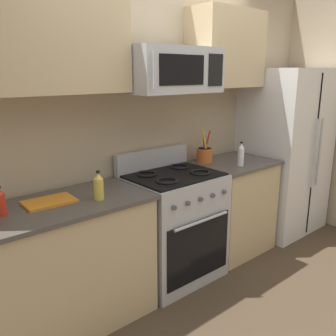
% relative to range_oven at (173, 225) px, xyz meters
% --- Properties ---
extents(ground_plane, '(16.00, 16.00, 0.00)m').
position_rel_range_oven_xyz_m(ground_plane, '(0.00, -0.66, -0.47)').
color(ground_plane, '#473828').
extents(wall_back, '(8.00, 0.10, 2.60)m').
position_rel_range_oven_xyz_m(wall_back, '(0.00, 0.37, 0.83)').
color(wall_back, tan).
rests_on(wall_back, ground).
extents(counter_left, '(1.28, 0.61, 0.91)m').
position_rel_range_oven_xyz_m(counter_left, '(-1.03, -0.00, -0.02)').
color(counter_left, tan).
rests_on(counter_left, ground).
extents(range_oven, '(0.76, 0.65, 1.09)m').
position_rel_range_oven_xyz_m(range_oven, '(0.00, 0.00, 0.00)').
color(range_oven, '#B2B5BA').
rests_on(range_oven, ground).
extents(counter_right, '(0.77, 0.61, 0.91)m').
position_rel_range_oven_xyz_m(counter_right, '(0.77, -0.00, -0.02)').
color(counter_right, tan).
rests_on(counter_right, ground).
extents(refrigerator, '(0.90, 0.72, 1.78)m').
position_rel_range_oven_xyz_m(refrigerator, '(1.62, -0.02, 0.41)').
color(refrigerator, silver).
rests_on(refrigerator, ground).
extents(microwave, '(0.78, 0.44, 0.35)m').
position_rel_range_oven_xyz_m(microwave, '(-0.00, 0.03, 1.28)').
color(microwave, '#B2B5BA').
extents(upper_cabinets_left, '(1.27, 0.34, 0.68)m').
position_rel_range_oven_xyz_m(upper_cabinets_left, '(-1.03, 0.15, 1.47)').
color(upper_cabinets_left, tan).
extents(upper_cabinets_right, '(0.76, 0.34, 0.68)m').
position_rel_range_oven_xyz_m(upper_cabinets_right, '(0.78, 0.15, 1.47)').
color(upper_cabinets_right, tan).
extents(utensil_crock, '(0.15, 0.15, 0.31)m').
position_rel_range_oven_xyz_m(utensil_crock, '(0.53, 0.16, 0.51)').
color(utensil_crock, '#D1662D').
rests_on(utensil_crock, counter_right).
extents(cutting_board, '(0.33, 0.23, 0.02)m').
position_rel_range_oven_xyz_m(cutting_board, '(-1.04, 0.05, 0.44)').
color(cutting_board, orange).
rests_on(cutting_board, counter_left).
extents(bottle_hot_sauce, '(0.06, 0.06, 0.18)m').
position_rel_range_oven_xyz_m(bottle_hot_sauce, '(-1.34, 0.03, 0.52)').
color(bottle_hot_sauce, red).
rests_on(bottle_hot_sauce, counter_left).
extents(bottle_vinegar, '(0.06, 0.06, 0.22)m').
position_rel_range_oven_xyz_m(bottle_vinegar, '(0.68, -0.15, 0.54)').
color(bottle_vinegar, silver).
rests_on(bottle_vinegar, counter_right).
extents(bottle_oil, '(0.07, 0.07, 0.20)m').
position_rel_range_oven_xyz_m(bottle_oil, '(-0.76, -0.10, 0.53)').
color(bottle_oil, gold).
rests_on(bottle_oil, counter_left).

